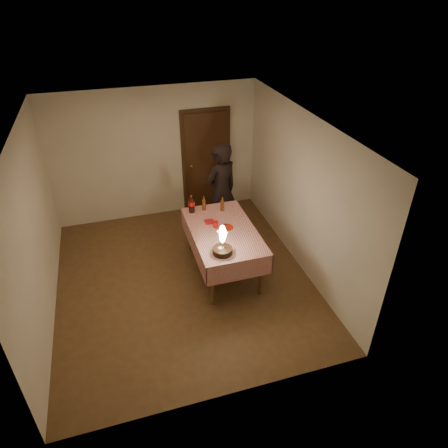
{
  "coord_description": "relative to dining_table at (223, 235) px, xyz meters",
  "views": [
    {
      "loc": [
        -0.83,
        -5.06,
        4.32
      ],
      "look_at": [
        0.7,
        -0.0,
        0.95
      ],
      "focal_mm": 32.0,
      "sensor_mm": 36.0,
      "label": 1
    }
  ],
  "objects": [
    {
      "name": "napkin_stack",
      "position": [
        -0.15,
        0.28,
        0.12
      ],
      "size": [
        0.15,
        0.15,
        0.02
      ],
      "primitive_type": "cube",
      "color": "#B11419",
      "rests_on": "dining_table"
    },
    {
      "name": "ground",
      "position": [
        -0.7,
        -0.05,
        -0.7
      ],
      "size": [
        4.0,
        4.5,
        0.01
      ],
      "primitive_type": "cube",
      "color": "brown",
      "rests_on": "ground"
    },
    {
      "name": "amber_bottle_left",
      "position": [
        -0.13,
        0.7,
        0.23
      ],
      "size": [
        0.06,
        0.06,
        0.25
      ],
      "color": "#602C10",
      "rests_on": "dining_table"
    },
    {
      "name": "red_cup",
      "position": [
        -0.09,
        0.11,
        0.16
      ],
      "size": [
        0.08,
        0.08,
        0.1
      ],
      "primitive_type": "cylinder",
      "color": "#BA0F0C",
      "rests_on": "dining_table"
    },
    {
      "name": "photographer",
      "position": [
        0.29,
        1.09,
        0.21
      ],
      "size": [
        0.78,
        0.65,
        1.83
      ],
      "color": "black",
      "rests_on": "ground"
    },
    {
      "name": "room_shell",
      "position": [
        -0.67,
        0.03,
        0.95
      ],
      "size": [
        4.04,
        4.54,
        2.62
      ],
      "color": "beige",
      "rests_on": "ground"
    },
    {
      "name": "cola_bottle",
      "position": [
        -0.35,
        0.69,
        0.26
      ],
      "size": [
        0.1,
        0.1,
        0.32
      ],
      "color": "black",
      "rests_on": "dining_table"
    },
    {
      "name": "clear_cup",
      "position": [
        0.03,
        0.0,
        0.15
      ],
      "size": [
        0.07,
        0.07,
        0.09
      ],
      "primitive_type": "cylinder",
      "color": "silver",
      "rests_on": "dining_table"
    },
    {
      "name": "dining_table",
      "position": [
        0.0,
        0.0,
        0.0
      ],
      "size": [
        1.02,
        1.72,
        0.81
      ],
      "color": "brown",
      "rests_on": "ground"
    },
    {
      "name": "red_plate",
      "position": [
        0.07,
        0.05,
        0.11
      ],
      "size": [
        0.22,
        0.22,
        0.01
      ],
      "primitive_type": "cylinder",
      "color": "red",
      "rests_on": "dining_table"
    },
    {
      "name": "birthday_cake",
      "position": [
        -0.19,
        -0.6,
        0.22
      ],
      "size": [
        0.36,
        0.36,
        0.49
      ],
      "color": "white",
      "rests_on": "dining_table"
    },
    {
      "name": "amber_bottle_right",
      "position": [
        0.16,
        0.59,
        0.23
      ],
      "size": [
        0.06,
        0.06,
        0.25
      ],
      "color": "#602C10",
      "rests_on": "dining_table"
    }
  ]
}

